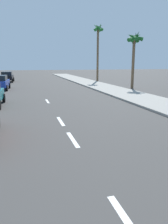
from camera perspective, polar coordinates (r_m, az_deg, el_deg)
The scene contains 9 objects.
ground_plane at distance 16.48m, azimuth -9.00°, elevation 2.22°, with size 160.00×160.00×0.00m, color #423F3D.
sidewalk_strip at distance 20.52m, azimuth 11.61°, elevation 4.31°, with size 3.60×80.00×0.14m, color #9E998E.
lane_stripe_2 at distance 4.61m, azimuth 11.39°, elevation -26.22°, with size 0.16×1.80×0.01m, color white.
lane_stripe_3 at distance 8.63m, azimuth -2.90°, elevation -6.99°, with size 0.16×1.80×0.01m, color white.
lane_stripe_4 at distance 11.29m, azimuth -5.98°, elevation -2.35°, with size 0.16×1.80×0.01m, color white.
lane_stripe_5 at distance 17.35m, azimuth -9.32°, elevation 2.73°, with size 0.16×1.80×0.01m, color white.
parked_car_black at distance 36.54m, azimuth -18.98°, elevation 8.54°, with size 1.92×3.94×1.57m.
palm_tree_far at distance 26.41m, azimuth 12.64°, elevation 16.86°, with size 1.83×1.75×6.39m.
palm_tree_distant at distance 35.48m, azimuth 3.59°, elevation 18.46°, with size 1.72×1.79×8.74m.
Camera 1 is at (-1.71, 3.86, 2.86)m, focal length 35.88 mm.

